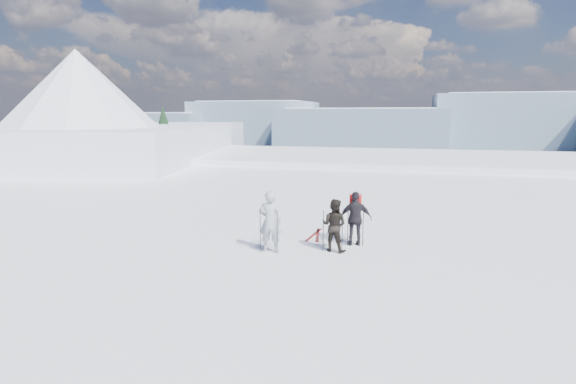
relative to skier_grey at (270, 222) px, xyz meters
name	(u,v)px	position (x,y,z in m)	size (l,w,h in m)	color
lake_basin	(379,230)	(1.95, 28.45, -7.46)	(820.00, 820.00, 71.62)	white
far_mountain_range	(434,125)	(31.56, 453.24, -8.15)	(770.00, 110.00, 53.00)	slate
near_ridge	(122,187)	(-24.61, 27.79, -4.44)	(31.37, 35.68, 25.62)	white
skier_grey	(270,222)	(0.00, 0.00, 0.00)	(0.70, 0.46, 1.92)	#9AA0A8
skier_dark	(334,225)	(1.88, 0.58, -0.14)	(0.80, 0.62, 1.64)	black
skier_pack	(356,219)	(2.46, 1.36, -0.08)	(1.03, 0.43, 1.76)	black
backpack	(356,182)	(2.41, 1.60, 1.07)	(0.37, 0.21, 0.54)	red
ski_poles	(319,230)	(1.42, 0.54, -0.30)	(3.00, 1.49, 1.37)	black
skis_loose	(316,235)	(1.00, 2.21, -0.94)	(0.47, 1.70, 0.03)	black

